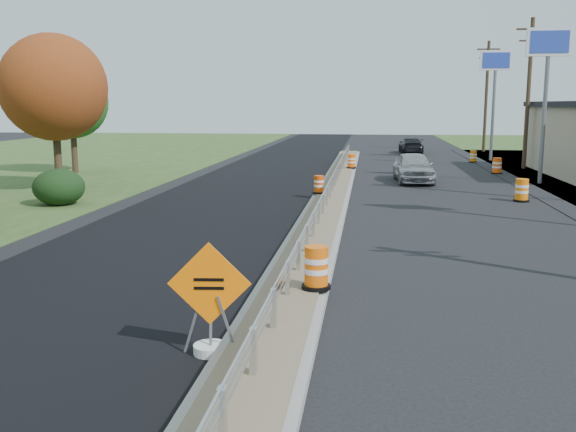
# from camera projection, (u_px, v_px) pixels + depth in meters

# --- Properties ---
(ground) EXTENTS (140.00, 140.00, 0.00)m
(ground) POSITION_uv_depth(u_px,v_px,m) (313.00, 243.00, 19.20)
(ground) COLOR black
(ground) RESTS_ON ground
(milled_overlay) EXTENTS (7.20, 120.00, 0.01)m
(milled_overlay) POSITION_uv_depth(u_px,v_px,m) (237.00, 194.00, 29.51)
(milled_overlay) COLOR black
(milled_overlay) RESTS_ON ground
(median) EXTENTS (1.60, 55.00, 0.23)m
(median) POSITION_uv_depth(u_px,v_px,m) (330.00, 200.00, 27.00)
(median) COLOR gray
(median) RESTS_ON ground
(guardrail) EXTENTS (0.10, 46.15, 0.72)m
(guardrail) POSITION_uv_depth(u_px,v_px,m) (331.00, 183.00, 27.87)
(guardrail) COLOR silver
(guardrail) RESTS_ON median
(pylon_sign_mid) EXTENTS (2.20, 0.30, 7.90)m
(pylon_sign_mid) POSITION_uv_depth(u_px,v_px,m) (548.00, 57.00, 32.42)
(pylon_sign_mid) COLOR slate
(pylon_sign_mid) RESTS_ON ground
(pylon_sign_north) EXTENTS (2.20, 0.30, 7.90)m
(pylon_sign_north) POSITION_uv_depth(u_px,v_px,m) (495.00, 71.00, 46.10)
(pylon_sign_north) COLOR slate
(pylon_sign_north) RESTS_ON ground
(utility_pole_nmid) EXTENTS (1.90, 0.26, 9.40)m
(utility_pole_nmid) POSITION_uv_depth(u_px,v_px,m) (528.00, 91.00, 40.38)
(utility_pole_nmid) COLOR #473523
(utility_pole_nmid) RESTS_ON ground
(utility_pole_north) EXTENTS (1.90, 0.26, 9.40)m
(utility_pole_north) POSITION_uv_depth(u_px,v_px,m) (486.00, 94.00, 55.04)
(utility_pole_north) COLOR #473523
(utility_pole_north) RESTS_ON ground
(hedge_north) EXTENTS (2.09, 2.09, 1.52)m
(hedge_north) POSITION_uv_depth(u_px,v_px,m) (59.00, 187.00, 26.29)
(hedge_north) COLOR black
(hedge_north) RESTS_ON ground
(tree_near_red) EXTENTS (4.95, 4.95, 7.35)m
(tree_near_red) POSITION_uv_depth(u_px,v_px,m) (54.00, 88.00, 29.74)
(tree_near_red) COLOR #473523
(tree_near_red) RESTS_ON ground
(tree_near_back) EXTENTS (4.29, 4.29, 6.37)m
(tree_near_back) POSITION_uv_depth(u_px,v_px,m) (72.00, 102.00, 38.04)
(tree_near_back) COLOR #473523
(tree_near_back) RESTS_ON ground
(caution_sign) EXTENTS (1.38, 0.58, 1.91)m
(caution_sign) POSITION_uv_depth(u_px,v_px,m) (210.00, 326.00, 10.63)
(caution_sign) COLOR white
(caution_sign) RESTS_ON ground
(barrel_median_near) EXTENTS (0.63, 0.63, 0.92)m
(barrel_median_near) POSITION_uv_depth(u_px,v_px,m) (316.00, 268.00, 13.63)
(barrel_median_near) COLOR black
(barrel_median_near) RESTS_ON median
(barrel_median_mid) EXTENTS (0.54, 0.54, 0.79)m
(barrel_median_mid) POSITION_uv_depth(u_px,v_px,m) (319.00, 185.00, 28.18)
(barrel_median_mid) COLOR black
(barrel_median_mid) RESTS_ON median
(barrel_median_far) EXTENTS (0.58, 0.58, 0.85)m
(barrel_median_far) POSITION_uv_depth(u_px,v_px,m) (351.00, 162.00, 39.24)
(barrel_median_far) COLOR black
(barrel_median_far) RESTS_ON median
(barrel_shoulder_near) EXTENTS (0.67, 0.67, 0.98)m
(barrel_shoulder_near) POSITION_uv_depth(u_px,v_px,m) (522.00, 191.00, 27.34)
(barrel_shoulder_near) COLOR black
(barrel_shoulder_near) RESTS_ON ground
(barrel_shoulder_mid) EXTENTS (0.66, 0.66, 0.96)m
(barrel_shoulder_mid) POSITION_uv_depth(u_px,v_px,m) (497.00, 166.00, 38.19)
(barrel_shoulder_mid) COLOR black
(barrel_shoulder_mid) RESTS_ON ground
(barrel_shoulder_far) EXTENTS (0.58, 0.58, 0.85)m
(barrel_shoulder_far) POSITION_uv_depth(u_px,v_px,m) (473.00, 157.00, 45.62)
(barrel_shoulder_far) COLOR black
(barrel_shoulder_far) RESTS_ON ground
(car_silver) EXTENTS (2.19, 4.80, 1.60)m
(car_silver) POSITION_uv_depth(u_px,v_px,m) (414.00, 167.00, 34.13)
(car_silver) COLOR #ABABAF
(car_silver) RESTS_ON ground
(car_dark_far) EXTENTS (1.96, 4.62, 1.33)m
(car_dark_far) POSITION_uv_depth(u_px,v_px,m) (411.00, 145.00, 54.27)
(car_dark_far) COLOR black
(car_dark_far) RESTS_ON ground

